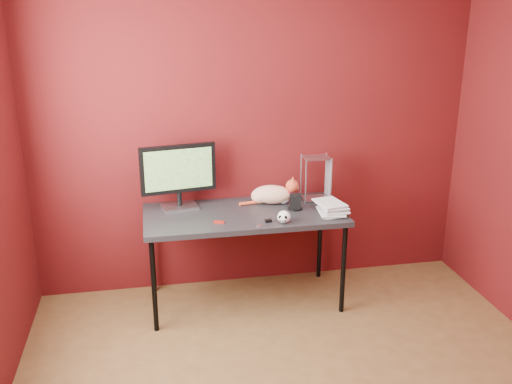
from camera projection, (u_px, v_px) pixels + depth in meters
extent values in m
cube|color=#4E0E10|center=(254.00, 129.00, 4.50)|extent=(3.50, 0.02, 2.60)
cube|color=black|center=(244.00, 215.00, 4.30)|extent=(1.50, 0.70, 0.04)
cylinder|color=black|center=(154.00, 286.00, 4.01)|extent=(0.04, 0.04, 0.71)
cylinder|color=black|center=(343.00, 269.00, 4.27)|extent=(0.04, 0.04, 0.71)
cylinder|color=black|center=(152.00, 251.00, 4.57)|extent=(0.04, 0.04, 0.71)
cylinder|color=black|center=(320.00, 238.00, 4.82)|extent=(0.04, 0.04, 0.71)
cube|color=#A8A8AC|center=(180.00, 207.00, 4.38)|extent=(0.29, 0.23, 0.02)
cylinder|color=black|center=(179.00, 198.00, 4.36)|extent=(0.04, 0.04, 0.11)
cube|color=black|center=(178.00, 169.00, 4.28)|extent=(0.57, 0.13, 0.37)
cube|color=#204913|center=(178.00, 169.00, 4.28)|extent=(0.51, 0.09, 0.31)
ellipsoid|color=orange|center=(272.00, 194.00, 4.46)|extent=(0.34, 0.24, 0.15)
ellipsoid|color=orange|center=(260.00, 196.00, 4.47)|extent=(0.18, 0.17, 0.12)
sphere|color=white|center=(284.00, 197.00, 4.46)|extent=(0.10, 0.10, 0.10)
sphere|color=#CC4B27|center=(292.00, 186.00, 4.43)|extent=(0.10, 0.10, 0.10)
cone|color=#CC4B27|center=(293.00, 181.00, 4.39)|extent=(0.03, 0.03, 0.04)
cone|color=#CC4B27|center=(293.00, 179.00, 4.44)|extent=(0.03, 0.03, 0.04)
cylinder|color=#B90C20|center=(290.00, 191.00, 4.44)|extent=(0.07, 0.07, 0.01)
cylinder|color=#CC4B27|center=(249.00, 203.00, 4.45)|extent=(0.17, 0.06, 0.03)
ellipsoid|color=white|center=(284.00, 217.00, 4.07)|extent=(0.09, 0.09, 0.09)
ellipsoid|color=black|center=(283.00, 218.00, 4.03)|extent=(0.02, 0.02, 0.03)
ellipsoid|color=black|center=(288.00, 217.00, 4.03)|extent=(0.02, 0.02, 0.03)
cube|color=black|center=(285.00, 221.00, 4.04)|extent=(0.05, 0.03, 0.00)
cylinder|color=black|center=(295.00, 208.00, 4.35)|extent=(0.11, 0.11, 0.02)
cube|color=black|center=(295.00, 201.00, 4.33)|extent=(0.10, 0.10, 0.11)
imported|color=beige|center=(321.00, 198.00, 4.23)|extent=(0.21, 0.26, 0.24)
imported|color=beige|center=(322.00, 166.00, 4.15)|extent=(0.18, 0.25, 0.25)
imported|color=beige|center=(323.00, 133.00, 4.07)|extent=(0.21, 0.26, 0.24)
imported|color=beige|center=(324.00, 99.00, 4.00)|extent=(0.23, 0.28, 0.25)
cylinder|color=#A8A8AC|center=(306.00, 182.00, 4.43)|extent=(0.01, 0.01, 0.36)
cylinder|color=#A8A8AC|center=(332.00, 180.00, 4.47)|extent=(0.01, 0.01, 0.36)
cylinder|color=#A8A8AC|center=(301.00, 176.00, 4.59)|extent=(0.01, 0.01, 0.36)
cylinder|color=#A8A8AC|center=(325.00, 174.00, 4.62)|extent=(0.01, 0.01, 0.36)
cube|color=#A8A8AC|center=(315.00, 198.00, 4.58)|extent=(0.21, 0.18, 0.01)
cube|color=#A8A8AC|center=(317.00, 157.00, 4.47)|extent=(0.21, 0.18, 0.01)
cube|color=#A6190C|center=(219.00, 222.00, 4.08)|extent=(0.08, 0.04, 0.01)
cube|color=black|center=(268.00, 221.00, 4.10)|extent=(0.05, 0.04, 0.02)
cylinder|color=#A8A8AC|center=(259.00, 226.00, 4.03)|extent=(0.04, 0.04, 0.00)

